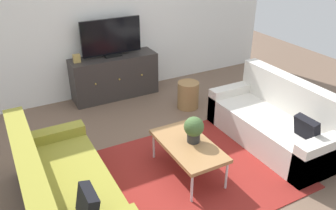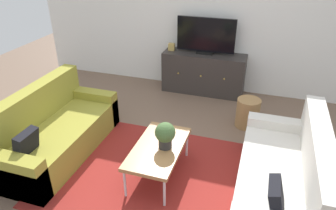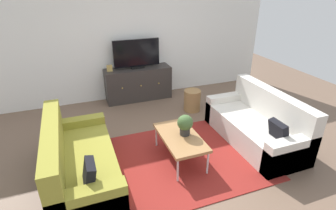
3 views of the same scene
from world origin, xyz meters
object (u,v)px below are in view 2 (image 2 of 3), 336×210
at_px(couch_right_side, 288,180).
at_px(wicker_basket, 248,113).
at_px(tv_console, 204,73).
at_px(mantel_clock, 172,47).
at_px(potted_plant, 165,134).
at_px(couch_left_side, 52,133).
at_px(coffee_table, 158,149).
at_px(flat_screen_tv, 206,36).

bearing_deg(couch_right_side, wicker_basket, 110.57).
height_order(tv_console, mantel_clock, mantel_clock).
relative_size(couch_right_side, wicker_basket, 4.17).
xyz_separation_m(potted_plant, mantel_clock, (-0.67, 2.39, 0.20)).
height_order(couch_left_side, potted_plant, couch_left_side).
bearing_deg(potted_plant, mantel_clock, 105.73).
bearing_deg(couch_left_side, coffee_table, -1.04).
bearing_deg(mantel_clock, wicker_basket, -32.95).
bearing_deg(flat_screen_tv, mantel_clock, -178.08).
bearing_deg(tv_console, potted_plant, -88.20).
bearing_deg(wicker_basket, coffee_table, -121.34).
xyz_separation_m(tv_console, mantel_clock, (-0.60, 0.00, 0.42)).
bearing_deg(coffee_table, potted_plant, 11.42).
xyz_separation_m(potted_plant, tv_console, (-0.07, 2.39, -0.22)).
bearing_deg(flat_screen_tv, wicker_basket, -48.03).
bearing_deg(flat_screen_tv, couch_right_side, -59.51).
bearing_deg(wicker_basket, tv_console, 132.56).
bearing_deg(tv_console, mantel_clock, 180.00).
height_order(potted_plant, tv_console, potted_plant).
bearing_deg(wicker_basket, couch_right_side, -69.43).
distance_m(coffee_table, tv_console, 2.40).
height_order(couch_right_side, wicker_basket, couch_right_side).
bearing_deg(potted_plant, flat_screen_tv, 91.78).
relative_size(flat_screen_tv, wicker_basket, 2.29).
bearing_deg(tv_console, coffee_table, -90.07).
bearing_deg(tv_console, flat_screen_tv, 90.00).
bearing_deg(mantel_clock, flat_screen_tv, 1.92).
xyz_separation_m(tv_console, flat_screen_tv, (-0.00, 0.02, 0.67)).
distance_m(couch_right_side, coffee_table, 1.42).
relative_size(potted_plant, mantel_clock, 2.39).
bearing_deg(couch_right_side, couch_left_side, 180.00).
height_order(coffee_table, mantel_clock, mantel_clock).
bearing_deg(wicker_basket, mantel_clock, 147.05).
bearing_deg(mantel_clock, coffee_table, -76.11).
bearing_deg(mantel_clock, tv_console, -0.00).
xyz_separation_m(couch_right_side, wicker_basket, (-0.53, 1.42, -0.06)).
height_order(couch_right_side, tv_console, couch_right_side).
relative_size(tv_console, wicker_basket, 3.31).
distance_m(coffee_table, flat_screen_tv, 2.51).
relative_size(couch_right_side, mantel_clock, 13.92).
xyz_separation_m(coffee_table, flat_screen_tv, (0.00, 2.42, 0.65)).
relative_size(tv_console, mantel_clock, 11.03).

